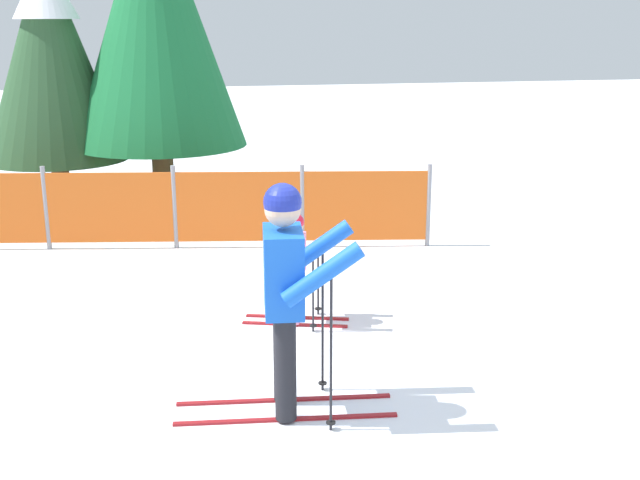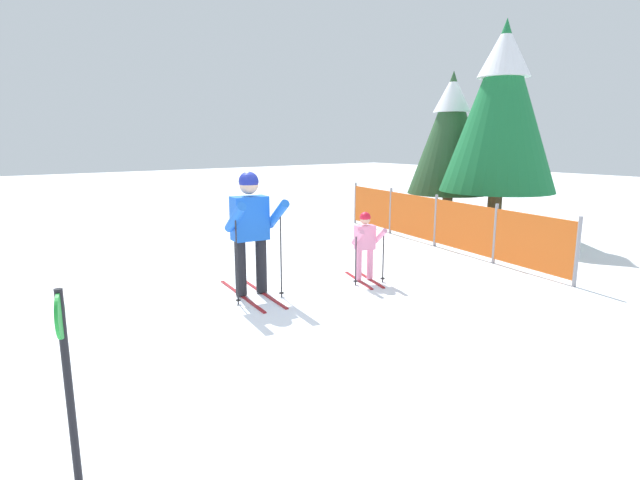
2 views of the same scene
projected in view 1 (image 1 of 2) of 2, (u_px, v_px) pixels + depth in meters
The scene contains 6 objects.
ground_plane at pixel (314, 414), 6.10m from camera, with size 60.00×60.00×0.00m, color white.
skier_adult at pixel (287, 279), 5.88m from camera, with size 1.71×0.81×1.78m.
skier_child at pixel (297, 260), 7.78m from camera, with size 1.06×0.60×1.11m.
safety_fence at pixel (175, 207), 10.36m from camera, with size 6.56×1.22×1.09m.
conifer_far at pixel (50, 52), 11.77m from camera, with size 2.10×2.10×3.91m.
conifer_near at pixel (155, 12), 11.75m from camera, with size 2.61×2.61×4.84m.
Camera 1 is at (-1.09, -5.41, 2.92)m, focal length 45.00 mm.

